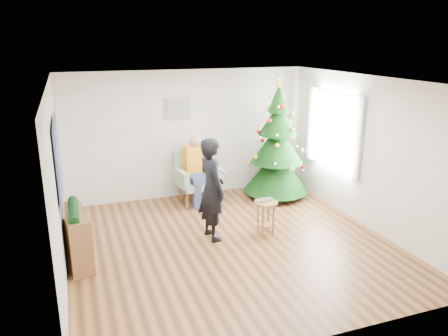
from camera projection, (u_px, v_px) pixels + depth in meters
name	position (u px, v px, depth m)	size (l,w,h in m)	color
floor	(231.00, 244.00, 7.03)	(5.00, 5.00, 0.00)	brown
ceiling	(232.00, 80.00, 6.29)	(5.00, 5.00, 0.00)	white
wall_back	(188.00, 134.00, 8.92)	(5.00, 5.00, 0.00)	silver
wall_front	(318.00, 232.00, 4.41)	(5.00, 5.00, 0.00)	silver
wall_left	(57.00, 184.00, 5.86)	(5.00, 5.00, 0.00)	silver
wall_right	(367.00, 153.00, 7.47)	(5.00, 5.00, 0.00)	silver
window_panel	(334.00, 130.00, 8.31)	(0.04, 1.30, 1.40)	white
curtains	(333.00, 130.00, 8.30)	(0.05, 1.75, 1.50)	white
christmas_tree	(277.00, 146.00, 8.87)	(1.33, 1.33, 2.41)	#3F2816
stool	(266.00, 218.00, 7.31)	(0.39, 0.39, 0.59)	brown
laptop	(266.00, 201.00, 7.22)	(0.32, 0.21, 0.03)	silver
armchair	(197.00, 183.00, 8.80)	(0.91, 0.85, 1.04)	gray
seated_person	(198.00, 168.00, 8.66)	(0.50, 0.70, 1.36)	navy
standing_man	(212.00, 189.00, 7.03)	(0.62, 0.41, 1.70)	black
game_controller	(223.00, 172.00, 6.98)	(0.04, 0.13, 0.04)	white
console	(76.00, 238.00, 6.35)	(0.30, 1.00, 0.80)	brown
garland	(73.00, 211.00, 6.23)	(0.14, 0.14, 0.90)	black
tapestry	(58.00, 160.00, 6.07)	(0.03, 1.50, 1.15)	black
framed_picture	(178.00, 108.00, 8.67)	(0.52, 0.05, 0.42)	tan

